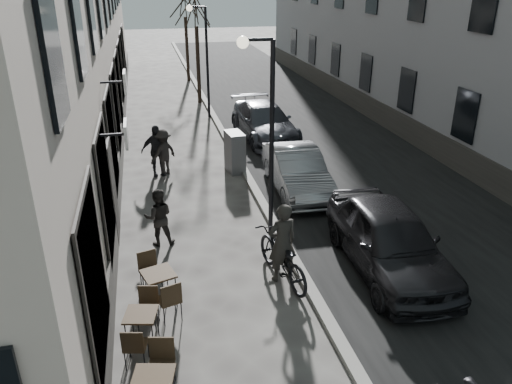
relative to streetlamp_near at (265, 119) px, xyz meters
name	(u,v)px	position (x,y,z in m)	size (l,w,h in m)	color
road	(298,123)	(4.02, 10.00, -3.16)	(7.30, 60.00, 0.00)	black
kerb	(220,127)	(0.37, 10.00, -3.10)	(0.25, 60.00, 0.12)	slate
streetlamp_near	(265,119)	(0.00, 0.00, 0.00)	(0.90, 0.28, 5.09)	black
streetlamp_far	(203,50)	(0.00, 12.00, 0.00)	(0.90, 0.28, 5.09)	black
tree_near	(196,10)	(0.07, 15.00, 1.50)	(2.40, 2.40, 5.70)	black
tree_far	(185,3)	(0.07, 21.00, 1.50)	(2.40, 2.40, 5.70)	black
bistro_set_b	(142,326)	(-3.21, -3.68, -2.73)	(0.69, 1.46, 0.83)	#2F2215
bistro_set_c	(159,285)	(-2.83, -2.48, -2.70)	(0.85, 1.58, 0.90)	#2F2215
utility_cabinet	(235,152)	(0.09, 4.70, -2.46)	(0.52, 0.94, 1.41)	#5F5E61
bicycle	(282,257)	(-0.11, -2.13, -2.59)	(0.76, 2.17, 1.14)	black
cyclist_rider	(282,243)	(-0.11, -2.13, -2.23)	(0.68, 0.45, 1.87)	black
pedestrian_near	(159,217)	(-2.71, 0.11, -2.41)	(0.73, 0.57, 1.51)	black
pedestrian_mid	(163,152)	(-2.34, 4.93, -2.36)	(1.04, 0.60, 1.60)	black
pedestrian_far	(156,151)	(-2.56, 4.92, -2.28)	(1.03, 0.43, 1.76)	black
car_near	(389,239)	(2.40, -2.26, -2.38)	(1.85, 4.59, 1.56)	black
car_mid	(297,170)	(1.68, 2.61, -2.48)	(1.45, 4.15, 1.37)	gray
car_far	(264,122)	(1.97, 8.19, -2.45)	(1.99, 4.90, 1.42)	#393C43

